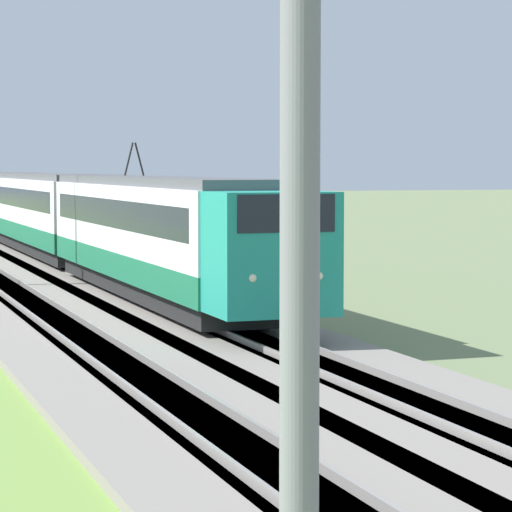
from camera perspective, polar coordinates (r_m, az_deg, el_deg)
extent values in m
cube|color=gray|center=(52.92, -9.16, -0.34)|extent=(240.00, 4.40, 0.30)
cube|color=#4C4238|center=(52.92, -9.16, -0.34)|extent=(240.00, 1.57, 0.30)
cube|color=gray|center=(52.81, -9.73, -0.11)|extent=(240.00, 0.07, 0.15)
cube|color=gray|center=(52.99, -8.59, -0.08)|extent=(240.00, 0.07, 0.15)
cube|color=teal|center=(27.12, 0.70, 0.14)|extent=(1.99, 2.70, 2.76)
cube|color=black|center=(26.79, 0.92, 2.07)|extent=(1.44, 2.25, 0.83)
sphere|color=#F2EAC6|center=(26.01, -0.19, -1.04)|extent=(0.20, 0.20, 0.20)
sphere|color=#F2EAC6|center=(26.55, 2.97, -0.94)|extent=(0.20, 0.20, 0.20)
cube|color=#196B47|center=(36.91, -4.72, -0.33)|extent=(18.40, 2.81, 0.77)
cube|color=silver|center=(36.83, -4.73, 1.80)|extent=(18.40, 2.81, 1.98)
cube|color=black|center=(36.82, -4.73, 2.05)|extent=(16.93, 2.83, 0.83)
cube|color=#515156|center=(36.80, -4.74, 3.54)|extent=(18.40, 2.59, 0.25)
cube|color=black|center=(36.97, -4.71, -1.35)|extent=(17.48, 2.39, 0.55)
cylinder|color=black|center=(29.73, -2.11, -2.40)|extent=(0.86, 0.12, 0.86)
cylinder|color=black|center=(30.06, -0.17, -2.32)|extent=(0.86, 0.12, 0.86)
cube|color=#196B47|center=(56.46, -9.83, 1.19)|extent=(20.40, 2.81, 0.77)
cube|color=silver|center=(56.40, -9.85, 2.59)|extent=(20.40, 2.81, 1.98)
cube|color=black|center=(56.40, -9.85, 2.75)|extent=(18.77, 2.83, 0.83)
cube|color=#515156|center=(56.38, -9.86, 3.72)|extent=(20.40, 2.59, 0.25)
cube|color=black|center=(56.50, -9.82, 0.52)|extent=(19.38, 2.39, 0.55)
cylinder|color=black|center=(39.44, -6.00, 4.56)|extent=(0.06, 0.33, 1.08)
cylinder|color=black|center=(39.52, -5.51, 4.56)|extent=(0.06, 0.33, 1.08)
cube|color=black|center=(30.00, -1.13, -4.03)|extent=(0.10, 0.10, 0.00)
cylinder|color=slate|center=(6.58, 2.08, 3.62)|extent=(0.22, 0.22, 8.47)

